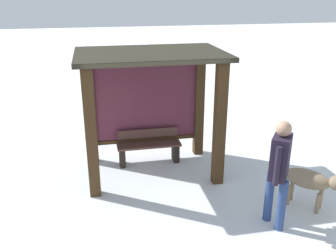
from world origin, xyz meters
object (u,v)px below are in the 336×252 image
object	(u,v)px
person_walking	(279,166)
dog	(311,181)
bus_shelter	(149,89)
bench_left_inside	(149,147)

from	to	relation	value
person_walking	dog	size ratio (longest dim) A/B	2.07
person_walking	dog	xyz separation A→B (m)	(0.82, 0.33, -0.53)
bus_shelter	person_walking	distance (m)	3.01
dog	bus_shelter	bearing A→B (deg)	139.65
person_walking	dog	distance (m)	1.03
bench_left_inside	person_walking	size ratio (longest dim) A/B	0.77
bench_left_inside	dog	xyz separation A→B (m)	(2.47, -2.33, 0.18)
bench_left_inside	dog	size ratio (longest dim) A/B	1.59
person_walking	dog	world-z (taller)	person_walking
bench_left_inside	person_walking	world-z (taller)	person_walking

